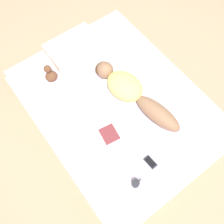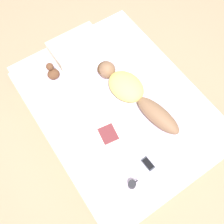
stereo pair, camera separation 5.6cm
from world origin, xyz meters
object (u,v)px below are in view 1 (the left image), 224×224
(person, at_px, (131,91))
(open_magazine, at_px, (99,139))
(coffee_mug, at_px, (136,183))
(cell_phone, at_px, (150,162))

(person, bearing_deg, open_magazine, -169.16)
(coffee_mug, relative_size, cell_phone, 0.74)
(coffee_mug, bearing_deg, open_magazine, 91.87)
(open_magazine, xyz_separation_m, cell_phone, (0.27, -0.50, 0.00))
(person, xyz_separation_m, cell_phone, (-0.32, -0.72, -0.09))
(person, relative_size, cell_phone, 8.04)
(coffee_mug, xyz_separation_m, cell_phone, (0.25, 0.08, -0.04))
(coffee_mug, bearing_deg, cell_phone, 17.15)
(coffee_mug, height_order, cell_phone, coffee_mug)
(open_magazine, bearing_deg, person, 28.87)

